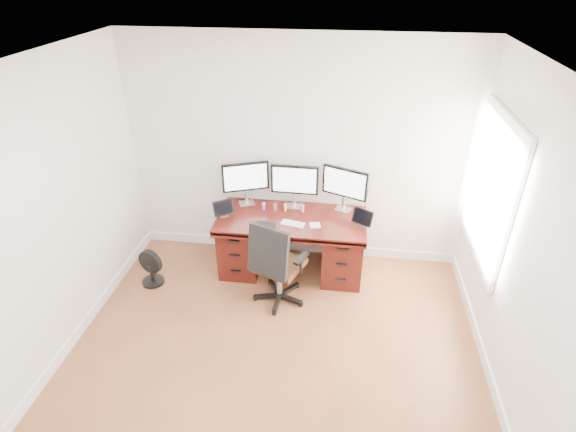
# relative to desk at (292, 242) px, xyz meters

# --- Properties ---
(ground) EXTENTS (4.50, 4.50, 0.00)m
(ground) POSITION_rel_desk_xyz_m (0.00, -1.83, -0.40)
(ground) COLOR brown
(ground) RESTS_ON ground
(back_wall) EXTENTS (4.00, 0.10, 2.70)m
(back_wall) POSITION_rel_desk_xyz_m (0.00, 0.42, 0.95)
(back_wall) COLOR white
(back_wall) RESTS_ON ground
(right_wall) EXTENTS (0.10, 4.50, 2.70)m
(right_wall) POSITION_rel_desk_xyz_m (2.00, -1.72, 0.95)
(right_wall) COLOR white
(right_wall) RESTS_ON ground
(desk) EXTENTS (1.70, 0.80, 0.75)m
(desk) POSITION_rel_desk_xyz_m (0.00, 0.00, 0.00)
(desk) COLOR #3F100C
(desk) RESTS_ON ground
(office_chair) EXTENTS (0.71, 0.71, 1.03)m
(office_chair) POSITION_rel_desk_xyz_m (-0.08, -0.60, -0.06)
(office_chair) COLOR black
(office_chair) RESTS_ON ground
(floor_fan) EXTENTS (0.30, 0.26, 0.44)m
(floor_fan) POSITION_rel_desk_xyz_m (-1.59, -0.48, -0.19)
(floor_fan) COLOR black
(floor_fan) RESTS_ON ground
(monitor_left) EXTENTS (0.52, 0.23, 0.53)m
(monitor_left) POSITION_rel_desk_xyz_m (-0.58, 0.24, 0.68)
(monitor_left) COLOR silver
(monitor_left) RESTS_ON desk
(monitor_center) EXTENTS (0.55, 0.14, 0.53)m
(monitor_center) POSITION_rel_desk_xyz_m (-0.00, 0.24, 0.68)
(monitor_center) COLOR silver
(monitor_center) RESTS_ON desk
(monitor_right) EXTENTS (0.52, 0.25, 0.53)m
(monitor_right) POSITION_rel_desk_xyz_m (0.58, 0.24, 0.68)
(monitor_right) COLOR silver
(monitor_right) RESTS_ON desk
(tablet_left) EXTENTS (0.24, 0.19, 0.19)m
(tablet_left) POSITION_rel_desk_xyz_m (-0.78, -0.08, 0.43)
(tablet_left) COLOR silver
(tablet_left) RESTS_ON desk
(tablet_right) EXTENTS (0.24, 0.18, 0.19)m
(tablet_right) POSITION_rel_desk_xyz_m (0.80, -0.08, 0.43)
(tablet_right) COLOR silver
(tablet_right) RESTS_ON desk
(keyboard) EXTENTS (0.28, 0.17, 0.01)m
(keyboard) POSITION_rel_desk_xyz_m (0.03, -0.17, 0.36)
(keyboard) COLOR silver
(keyboard) RESTS_ON desk
(trackpad) EXTENTS (0.14, 0.14, 0.01)m
(trackpad) POSITION_rel_desk_xyz_m (0.28, -0.16, 0.35)
(trackpad) COLOR silver
(trackpad) RESTS_ON desk
(drawing_tablet) EXTENTS (0.23, 0.15, 0.01)m
(drawing_tablet) POSITION_rel_desk_xyz_m (-0.27, -0.23, 0.35)
(drawing_tablet) COLOR black
(drawing_tablet) RESTS_ON desk
(phone) EXTENTS (0.13, 0.10, 0.01)m
(phone) POSITION_rel_desk_xyz_m (-0.02, -0.08, 0.35)
(phone) COLOR black
(phone) RESTS_ON desk
(figurine_purple) EXTENTS (0.04, 0.04, 0.10)m
(figurine_purple) POSITION_rel_desk_xyz_m (-0.35, 0.12, 0.40)
(figurine_purple) COLOR #7B5ADD
(figurine_purple) RESTS_ON desk
(figurine_brown) EXTENTS (0.04, 0.04, 0.10)m
(figurine_brown) POSITION_rel_desk_xyz_m (-0.21, 0.12, 0.40)
(figurine_brown) COLOR brown
(figurine_brown) RESTS_ON desk
(figurine_orange) EXTENTS (0.04, 0.04, 0.10)m
(figurine_orange) POSITION_rel_desk_xyz_m (-0.09, 0.12, 0.40)
(figurine_orange) COLOR yellow
(figurine_orange) RESTS_ON desk
(figurine_pink) EXTENTS (0.04, 0.04, 0.10)m
(figurine_pink) POSITION_rel_desk_xyz_m (0.11, 0.12, 0.40)
(figurine_pink) COLOR #DB62AD
(figurine_pink) RESTS_ON desk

